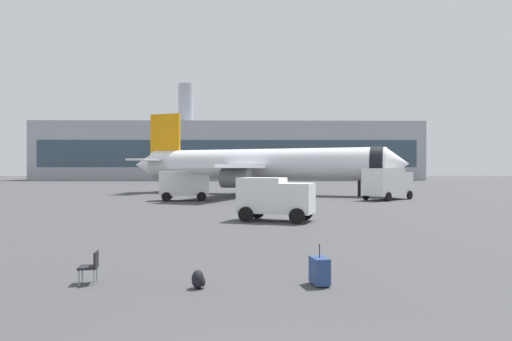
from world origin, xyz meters
The scene contains 10 objects.
airplane_at_gate centered at (1.12, 49.03, 3.66)m, with size 34.50×31.60×10.50m.
service_truck centered at (-6.47, 38.21, 1.61)m, with size 4.98×2.90×2.90m.
fuel_truck centered at (14.04, 39.06, 1.77)m, with size 6.04×5.83×3.20m.
cargo_van centered at (1.55, 20.89, 1.45)m, with size 4.82×3.54×2.60m.
safety_cone_near centered at (5.91, 58.33, 0.38)m, with size 0.44×0.44×0.78m.
safety_cone_mid centered at (-7.35, 56.53, 0.36)m, with size 0.44×0.44×0.72m.
rolling_suitcase centered at (1.90, 6.27, 0.39)m, with size 0.52×0.71×1.10m.
traveller_backpack centered at (-1.31, 6.00, 0.23)m, with size 0.36×0.40×0.48m.
gate_chair centered at (-4.28, 6.54, 0.50)m, with size 0.54×0.54×0.86m.
terminal_building centered at (-5.98, 125.68, 8.28)m, with size 108.95×21.74×28.40m.
Camera 1 is at (0.03, -5.50, 3.11)m, focal length 31.00 mm.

